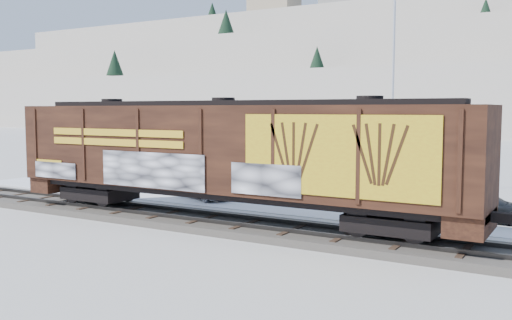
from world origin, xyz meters
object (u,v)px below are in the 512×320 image
Objects in this scene: hopper_railcar at (224,152)px; car_silver at (204,185)px; car_white at (368,190)px; flagpole at (394,101)px; car_dark at (483,206)px.

car_silver is at bearing 131.80° from hopper_railcar.
car_white is (3.27, 7.53, -2.20)m from hopper_railcar.
hopper_railcar is 12.82m from flagpole.
car_silver is at bearing 101.33° from car_white.
car_white reaches higher than car_silver.
flagpole is 2.95× the size of car_white.
flagpole is at bearing 0.95° from car_white.
car_silver is 13.60m from car_dark.
flagpole is at bearing 76.27° from hopper_railcar.
hopper_railcar is 8.50m from car_white.
flagpole is 6.42m from car_white.
car_dark is (8.61, 6.41, -2.33)m from hopper_railcar.
flagpole is 3.29× the size of car_silver.
car_dark is (13.57, 0.86, -0.07)m from car_silver.
flagpole is at bearing -25.69° from car_silver.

